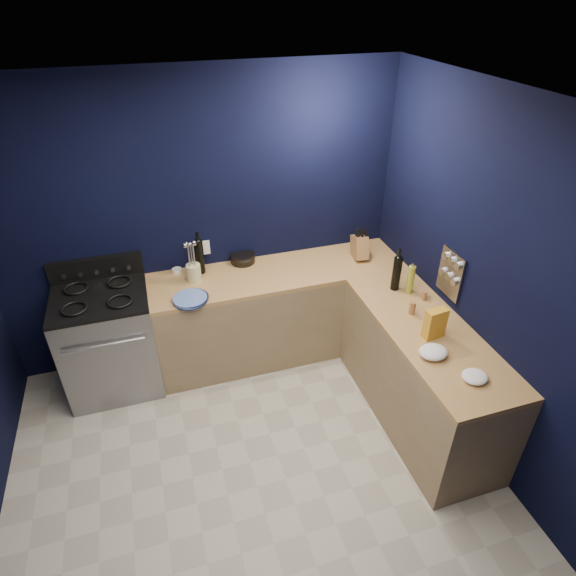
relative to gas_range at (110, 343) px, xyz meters
name	(u,v)px	position (x,y,z in m)	size (l,w,h in m)	color
floor	(257,487)	(0.93, -1.42, -0.47)	(3.50, 3.50, 0.02)	#ACA897
ceiling	(236,118)	(0.93, -1.42, 2.15)	(3.50, 3.50, 0.02)	silver
wall_back	(202,224)	(0.93, 0.34, 0.84)	(3.50, 0.02, 2.60)	black
wall_right	(504,299)	(2.69, -1.42, 0.84)	(0.02, 3.50, 2.60)	black
cab_back	(279,313)	(1.53, 0.02, -0.03)	(2.30, 0.63, 0.86)	#8F7654
top_back	(279,273)	(1.53, 0.02, 0.42)	(2.30, 0.63, 0.04)	brown
cab_right	(420,376)	(2.37, -1.13, -0.03)	(0.63, 1.67, 0.86)	#8F7654
top_right	(429,332)	(2.37, -1.13, 0.42)	(0.63, 1.67, 0.04)	brown
gas_range	(110,343)	(0.00, 0.00, 0.00)	(0.76, 0.66, 0.92)	gray
oven_door	(111,368)	(0.00, -0.32, -0.01)	(0.59, 0.02, 0.42)	black
cooktop	(98,298)	(0.00, 0.00, 0.48)	(0.76, 0.66, 0.03)	black
backguard	(96,268)	(0.00, 0.30, 0.58)	(0.76, 0.06, 0.20)	black
spice_panel	(451,274)	(2.67, -0.87, 0.72)	(0.02, 0.28, 0.38)	gray
wall_outlet	(205,248)	(0.93, 0.32, 0.62)	(0.09, 0.02, 0.13)	white
plate_stack	(190,299)	(0.71, -0.22, 0.46)	(0.28, 0.28, 0.03)	#446DA1
ramekin	(177,270)	(0.66, 0.27, 0.46)	(0.09, 0.09, 0.03)	white
utensil_crock	(194,273)	(0.79, 0.09, 0.52)	(0.12, 0.12, 0.15)	beige
wine_bottle_back	(200,257)	(0.87, 0.21, 0.59)	(0.08, 0.08, 0.31)	black
lemon_basket	(243,258)	(1.26, 0.27, 0.48)	(0.22, 0.22, 0.08)	black
knife_block	(359,247)	(2.32, 0.03, 0.55)	(0.12, 0.19, 0.21)	brown
wine_bottle_right	(396,274)	(2.38, -0.55, 0.59)	(0.07, 0.07, 0.30)	black
oil_bottle	(410,280)	(2.47, -0.64, 0.57)	(0.06, 0.06, 0.25)	#9EA52B
spice_jar_near	(412,308)	(2.34, -0.91, 0.49)	(0.05, 0.05, 0.11)	olive
spice_jar_far	(424,295)	(2.53, -0.77, 0.48)	(0.04, 0.04, 0.08)	olive
crouton_bag	(435,323)	(2.34, -1.21, 0.56)	(0.16, 0.07, 0.24)	#B83A0C
towel_front	(433,352)	(2.23, -1.40, 0.48)	(0.21, 0.17, 0.07)	white
towel_end	(475,377)	(2.36, -1.69, 0.47)	(0.17, 0.16, 0.05)	white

